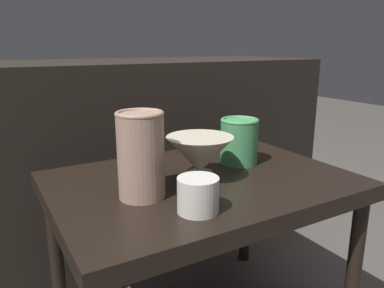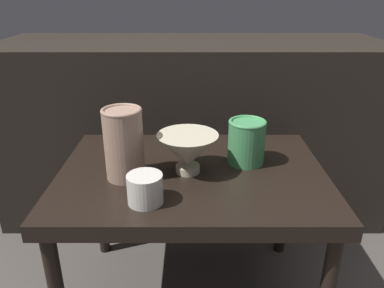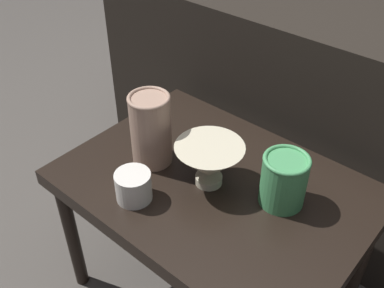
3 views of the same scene
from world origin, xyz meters
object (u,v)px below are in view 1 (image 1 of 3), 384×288
(vase_textured_left, at_px, (141,154))
(cup, at_px, (198,195))
(vase_colorful_right, at_px, (239,140))
(bowl, at_px, (200,155))

(vase_textured_left, relative_size, cup, 2.27)
(vase_colorful_right, xyz_separation_m, cup, (-0.25, -0.21, -0.03))
(vase_textured_left, xyz_separation_m, vase_colorful_right, (0.32, 0.08, -0.03))
(vase_textured_left, relative_size, vase_colorful_right, 1.49)
(bowl, distance_m, cup, 0.18)
(vase_textured_left, height_order, vase_colorful_right, vase_textured_left)
(bowl, height_order, cup, bowl)
(vase_textured_left, height_order, cup, vase_textured_left)
(vase_colorful_right, bearing_deg, cup, -140.84)
(vase_textured_left, bearing_deg, bowl, 9.23)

